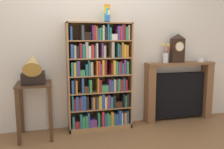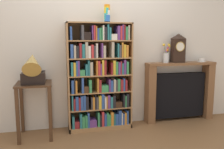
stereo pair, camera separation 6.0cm
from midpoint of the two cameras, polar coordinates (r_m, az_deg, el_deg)
The scene contains 10 objects.
ground_plane at distance 3.61m, azimuth -2.89°, elevation -13.40°, with size 8.04×6.40×0.02m, color brown.
wall_back at distance 3.71m, azimuth -0.84°, elevation 7.94°, with size 5.04×0.08×2.60m, color silver.
bookshelf at distance 3.53m, azimuth -3.38°, elevation -1.44°, with size 0.93×0.28×1.57m.
cup_stack at distance 3.54m, azimuth -1.67°, elevation 14.27°, with size 0.08×0.08×0.25m.
side_table_left at distance 3.41m, azimuth -18.38°, elevation -5.45°, with size 0.46×0.49×0.75m.
gramophone at distance 3.28m, azimuth -18.79°, elevation 1.13°, with size 0.30×0.47×0.48m.
fireplace_mantel at distance 4.11m, azimuth 15.14°, elevation -3.91°, with size 1.16×0.21×0.96m.
mantel_clock at distance 3.97m, azimuth 14.91°, elevation 6.10°, with size 0.20×0.13×0.46m.
flower_vase at distance 3.89m, azimuth 12.28°, elevation 4.54°, with size 0.11×0.15×0.30m.
teacup_with_saucer at distance 4.22m, azimuth 19.95°, elevation 3.25°, with size 0.14×0.14×0.06m.
Camera 1 is at (-0.72, -3.27, 1.35)m, focal length 38.44 mm.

